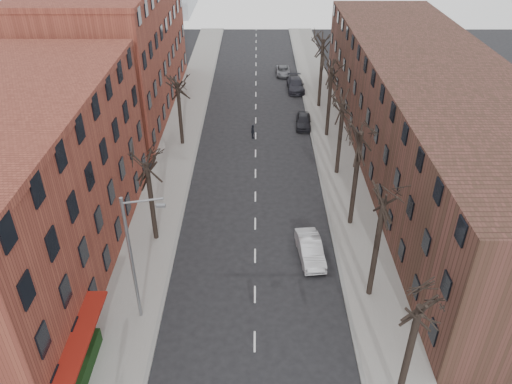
{
  "coord_description": "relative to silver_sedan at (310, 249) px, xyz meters",
  "views": [
    {
      "loc": [
        0.11,
        -12.42,
        23.63
      ],
      "look_at": [
        0.07,
        18.46,
        4.0
      ],
      "focal_mm": 35.0,
      "sensor_mm": 36.0,
      "label": 1
    }
  ],
  "objects": [
    {
      "name": "sidewalk_right",
      "position": [
        4.0,
        19.15,
        -0.67
      ],
      "size": [
        4.0,
        90.0,
        0.15
      ],
      "primitive_type": "cube",
      "color": "gray",
      "rests_on": "ground"
    },
    {
      "name": "silver_sedan",
      "position": [
        0.0,
        0.0,
        0.0
      ],
      "size": [
        2.06,
        4.67,
        1.49
      ],
      "primitive_type": "imported",
      "rotation": [
        0.0,
        0.0,
        0.11
      ],
      "color": "#B4B7BC",
      "rests_on": "ground"
    },
    {
      "name": "tree_right_d",
      "position": [
        3.6,
        12.15,
        -0.75
      ],
      "size": [
        5.2,
        5.2,
        10.0
      ],
      "primitive_type": null,
      "color": "black",
      "rests_on": "ground"
    },
    {
      "name": "pedestrian_crossing",
      "position": [
        -4.3,
        19.58,
        0.03
      ],
      "size": [
        0.6,
        0.98,
        1.55
      ],
      "primitive_type": "imported",
      "rotation": [
        0.0,
        0.0,
        1.82
      ],
      "color": "black",
      "rests_on": "ground"
    },
    {
      "name": "parked_car_mid",
      "position": [
        1.15,
        33.65,
        -0.0
      ],
      "size": [
        2.19,
        5.17,
        1.49
      ],
      "primitive_type": "imported",
      "rotation": [
        0.0,
        0.0,
        0.02
      ],
      "color": "black",
      "rests_on": "ground"
    },
    {
      "name": "building_left_far",
      "position": [
        -20.0,
        28.15,
        6.25
      ],
      "size": [
        12.0,
        28.0,
        14.0
      ],
      "primitive_type": "cube",
      "color": "brown",
      "rests_on": "ground"
    },
    {
      "name": "tree_right_f",
      "position": [
        3.6,
        28.15,
        -0.75
      ],
      "size": [
        5.2,
        5.2,
        11.6
      ],
      "primitive_type": null,
      "color": "black",
      "rests_on": "ground"
    },
    {
      "name": "building_left_near",
      "position": [
        -20.0,
        -0.85,
        5.25
      ],
      "size": [
        12.0,
        26.0,
        12.0
      ],
      "primitive_type": "cube",
      "color": "brown",
      "rests_on": "ground"
    },
    {
      "name": "sidewalk_left",
      "position": [
        -12.0,
        19.15,
        -0.67
      ],
      "size": [
        4.0,
        90.0,
        0.15
      ],
      "primitive_type": "cube",
      "color": "gray",
      "rests_on": "ground"
    },
    {
      "name": "parked_car_far",
      "position": [
        -0.2,
        39.54,
        -0.18
      ],
      "size": [
        1.94,
        4.1,
        1.13
      ],
      "primitive_type": "imported",
      "rotation": [
        0.0,
        0.0,
        0.01
      ],
      "color": "#5A5B61",
      "rests_on": "ground"
    },
    {
      "name": "hedge",
      "position": [
        -13.5,
        -10.85,
        -0.1
      ],
      "size": [
        0.8,
        6.0,
        1.0
      ],
      "primitive_type": "cube",
      "color": "black",
      "rests_on": "sidewalk_left"
    },
    {
      "name": "awning_left",
      "position": [
        -13.4,
        -9.85,
        -0.75
      ],
      "size": [
        1.2,
        7.0,
        0.15
      ],
      "primitive_type": "cube",
      "color": "maroon",
      "rests_on": "ground"
    },
    {
      "name": "building_right",
      "position": [
        12.0,
        14.15,
        4.25
      ],
      "size": [
        12.0,
        50.0,
        10.0
      ],
      "primitive_type": "cube",
      "color": "#4E2B24",
      "rests_on": "ground"
    },
    {
      "name": "parked_car_near",
      "position": [
        1.3,
        22.49,
        -0.05
      ],
      "size": [
        1.93,
        4.17,
        1.38
      ],
      "primitive_type": "imported",
      "rotation": [
        0.0,
        0.0,
        -0.07
      ],
      "color": "black",
      "rests_on": "ground"
    },
    {
      "name": "streetlight",
      "position": [
        -11.03,
        -5.85,
        4.27
      ],
      "size": [
        2.45,
        0.22,
        9.03
      ],
      "color": "slate",
      "rests_on": "ground"
    },
    {
      "name": "tree_left_a",
      "position": [
        -11.6,
        2.15,
        -0.75
      ],
      "size": [
        5.2,
        5.2,
        9.5
      ],
      "primitive_type": null,
      "color": "black",
      "rests_on": "ground"
    },
    {
      "name": "tree_right_b",
      "position": [
        3.6,
        -3.85,
        -0.75
      ],
      "size": [
        5.2,
        5.2,
        10.8
      ],
      "primitive_type": null,
      "color": "black",
      "rests_on": "ground"
    },
    {
      "name": "tree_right_e",
      "position": [
        3.6,
        20.15,
        -0.75
      ],
      "size": [
        5.2,
        5.2,
        10.8
      ],
      "primitive_type": null,
      "color": "black",
      "rests_on": "ground"
    },
    {
      "name": "tree_right_c",
      "position": [
        3.6,
        4.15,
        -0.75
      ],
      "size": [
        5.2,
        5.2,
        11.6
      ],
      "primitive_type": null,
      "color": "black",
      "rests_on": "ground"
    },
    {
      "name": "tree_left_b",
      "position": [
        -11.6,
        18.15,
        -0.75
      ],
      "size": [
        5.2,
        5.2,
        9.5
      ],
      "primitive_type": null,
      "color": "black",
      "rests_on": "ground"
    }
  ]
}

